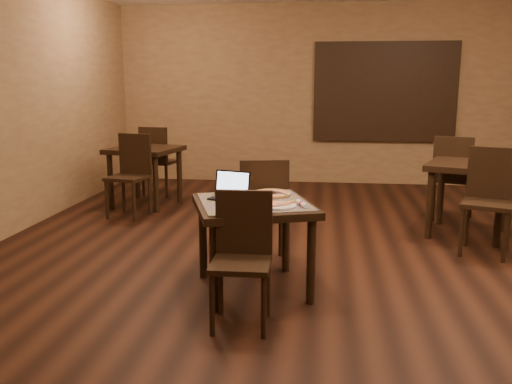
# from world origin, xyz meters

# --- Properties ---
(ground) EXTENTS (10.00, 10.00, 0.00)m
(ground) POSITION_xyz_m (0.00, 0.00, 0.00)
(ground) COLOR black
(ground) RESTS_ON ground
(wall_back) EXTENTS (8.00, 0.02, 3.00)m
(wall_back) POSITION_xyz_m (0.00, 5.00, 1.50)
(wall_back) COLOR #957A4C
(wall_back) RESTS_ON ground
(mural) EXTENTS (2.34, 0.05, 1.64)m
(mural) POSITION_xyz_m (0.50, 4.96, 1.55)
(mural) COLOR navy
(mural) RESTS_ON wall_back
(tiled_table) EXTENTS (1.17, 1.17, 0.76)m
(tiled_table) POSITION_xyz_m (-1.05, -0.08, 0.66)
(tiled_table) COLOR black
(tiled_table) RESTS_ON ground
(chair_main_near) EXTENTS (0.42, 0.42, 0.96)m
(chair_main_near) POSITION_xyz_m (-1.06, -0.69, 0.54)
(chair_main_near) COLOR black
(chair_main_near) RESTS_ON ground
(chair_main_far) EXTENTS (0.52, 0.52, 1.03)m
(chair_main_far) POSITION_xyz_m (-1.04, 0.54, 0.58)
(chair_main_far) COLOR black
(chair_main_far) RESTS_ON ground
(laptop) EXTENTS (0.37, 0.34, 0.22)m
(laptop) POSITION_xyz_m (-1.25, 0.03, 0.82)
(laptop) COLOR black
(laptop) RESTS_ON tiled_table
(plate) EXTENTS (0.28, 0.28, 0.02)m
(plate) POSITION_xyz_m (-0.83, -0.26, 0.77)
(plate) COLOR white
(plate) RESTS_ON tiled_table
(pizza_slice) EXTENTS (0.28, 0.28, 0.02)m
(pizza_slice) POSITION_xyz_m (-0.83, -0.26, 0.79)
(pizza_slice) COLOR beige
(pizza_slice) RESTS_ON plate
(pizza_pan) EXTENTS (0.35, 0.35, 0.01)m
(pizza_pan) POSITION_xyz_m (-0.93, 0.16, 0.77)
(pizza_pan) COLOR silver
(pizza_pan) RESTS_ON tiled_table
(pizza_whole) EXTENTS (0.34, 0.34, 0.02)m
(pizza_whole) POSITION_xyz_m (-0.93, 0.16, 0.78)
(pizza_whole) COLOR beige
(pizza_whole) RESTS_ON pizza_pan
(spatula) EXTENTS (0.23, 0.27, 0.01)m
(spatula) POSITION_xyz_m (-0.91, 0.14, 0.79)
(spatula) COLOR silver
(spatula) RESTS_ON pizza_whole
(napkin_roll) EXTENTS (0.11, 0.18, 0.04)m
(napkin_roll) POSITION_xyz_m (-0.65, -0.22, 0.78)
(napkin_roll) COLOR white
(napkin_roll) RESTS_ON tiled_table
(other_table_a) EXTENTS (1.14, 1.14, 0.83)m
(other_table_a) POSITION_xyz_m (1.15, 1.88, 0.69)
(other_table_a) COLOR black
(other_table_a) RESTS_ON ground
(other_table_a_chair_near) EXTENTS (0.60, 0.60, 1.07)m
(other_table_a_chair_near) POSITION_xyz_m (1.18, 1.25, 0.60)
(other_table_a_chair_near) COLOR black
(other_table_a_chair_near) RESTS_ON ground
(other_table_a_chair_far) EXTENTS (0.60, 0.60, 1.07)m
(other_table_a_chair_far) POSITION_xyz_m (1.11, 2.51, 0.60)
(other_table_a_chair_far) COLOR black
(other_table_a_chair_far) RESTS_ON ground
(other_table_b) EXTENTS (1.03, 1.03, 0.82)m
(other_table_b) POSITION_xyz_m (-2.97, 2.92, 0.68)
(other_table_b) COLOR black
(other_table_b) RESTS_ON ground
(other_table_b_chair_near) EXTENTS (0.54, 0.54, 1.06)m
(other_table_b_chair_near) POSITION_xyz_m (-2.96, 2.31, 0.60)
(other_table_b_chair_near) COLOR black
(other_table_b_chair_near) RESTS_ON ground
(other_table_b_chair_far) EXTENTS (0.54, 0.54, 1.06)m
(other_table_b_chair_far) POSITION_xyz_m (-2.99, 3.54, 0.60)
(other_table_b_chair_far) COLOR black
(other_table_b_chair_far) RESTS_ON ground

